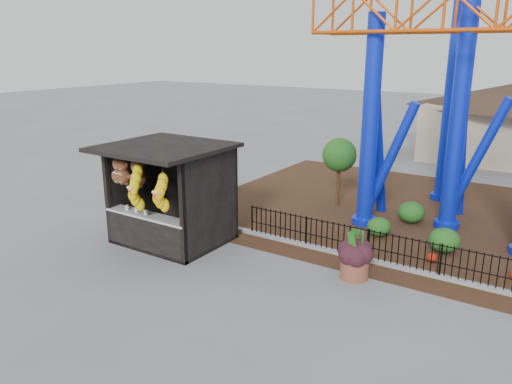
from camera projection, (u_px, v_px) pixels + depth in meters
The scene contains 9 objects.
ground at pixel (227, 276), 13.42m from camera, with size 120.00×120.00×0.00m, color slate.
mulch_bed at pixel (452, 221), 17.72m from camera, with size 18.00×12.00×0.02m, color #331E11.
curb at pixel (409, 270), 13.69m from camera, with size 18.00×0.18×0.12m, color gray.
prize_booth at pixel (165, 196), 15.31m from camera, with size 3.50×3.40×3.12m.
picket_fence at pixel (445, 262), 13.10m from camera, with size 12.20×0.06×1.00m, color black, non-canonical shape.
terracotta_planter at pixel (354, 267), 13.27m from camera, with size 0.75×0.75×0.61m, color brown.
planter_foliage at pixel (356, 245), 13.09m from camera, with size 0.70×0.70×0.64m, color black.
potted_plant at pixel (352, 258), 13.52m from camera, with size 0.77×0.67×0.86m, color #2C5E1B.
landscaping at pixel (448, 233), 15.64m from camera, with size 6.76×3.90×0.74m.
Camera 1 is at (7.40, -9.80, 5.92)m, focal length 35.00 mm.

